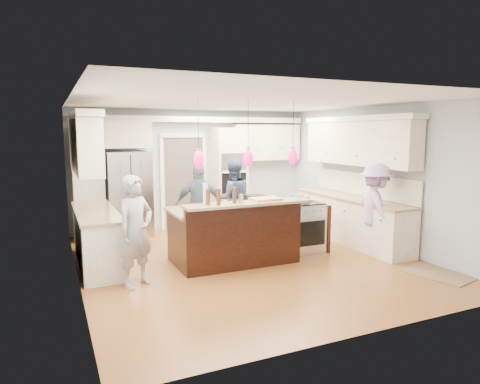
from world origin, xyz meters
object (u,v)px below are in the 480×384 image
object	(u,v)px
island_range	(301,227)
kitchen_island	(233,233)
refrigerator	(129,194)
person_far_left	(233,199)
person_bar_end	(136,231)

from	to	relation	value
island_range	kitchen_island	bearing A→B (deg)	-176.91
refrigerator	person_far_left	bearing A→B (deg)	-28.07
kitchen_island	person_far_left	bearing A→B (deg)	67.06
kitchen_island	island_range	size ratio (longest dim) A/B	2.28
island_range	person_bar_end	size ratio (longest dim) A/B	0.57
refrigerator	kitchen_island	world-z (taller)	refrigerator
refrigerator	person_bar_end	size ratio (longest dim) A/B	1.12
person_bar_end	person_far_left	xyz separation A→B (m)	(2.38, 2.05, 0.02)
refrigerator	kitchen_island	distance (m)	2.91
refrigerator	island_range	bearing A→B (deg)	-42.59
kitchen_island	refrigerator	bearing A→B (deg)	116.91
island_range	person_far_left	distance (m)	1.68
refrigerator	person_far_left	xyz separation A→B (m)	(1.95, -1.04, -0.08)
refrigerator	island_range	xyz separation A→B (m)	(2.71, -2.49, -0.44)
person_bar_end	island_range	bearing A→B (deg)	-19.09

